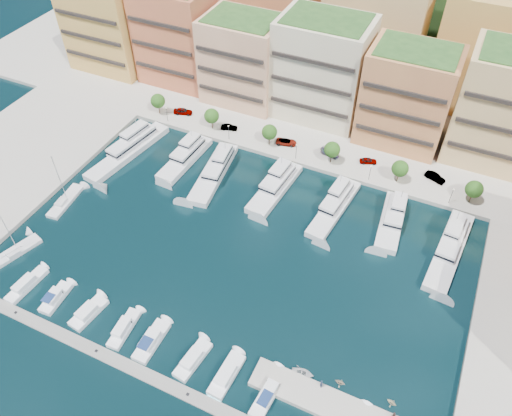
{
  "coord_description": "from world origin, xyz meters",
  "views": [
    {
      "loc": [
        30.58,
        -56.92,
        77.7
      ],
      "look_at": [
        0.54,
        7.46,
        6.0
      ],
      "focal_mm": 35.0,
      "sensor_mm": 36.0,
      "label": 1
    }
  ],
  "objects_px": {
    "yacht_6": "(451,246)",
    "cruiser_7": "(268,394)",
    "car_1": "(229,127)",
    "car_3": "(330,153)",
    "car_4": "(368,161)",
    "cruiser_3": "(124,329)",
    "cruiser_6": "(226,375)",
    "tree_0": "(158,101)",
    "yacht_4": "(335,205)",
    "lamppost_2": "(296,149)",
    "car_5": "(435,177)",
    "car_2": "(286,142)",
    "cruiser_5": "(193,360)",
    "cruiser_4": "(151,341)",
    "lamppost_0": "(167,112)",
    "cruiser_0": "(27,285)",
    "car_0": "(183,111)",
    "tender_1": "(340,382)",
    "cruiser_1": "(55,298)",
    "sailboat_0": "(16,252)",
    "tender_3": "(392,402)",
    "lamppost_4": "(452,194)",
    "yacht_3": "(276,185)",
    "yacht_1": "(186,156)",
    "person_0": "(321,384)",
    "tree_3": "(332,150)",
    "yacht_5": "(392,218)",
    "tree_2": "(269,132)",
    "tree_5": "(474,189)",
    "yacht_0": "(130,148)",
    "yacht_2": "(215,170)",
    "cruiser_2": "(88,313)",
    "tender_0": "(303,374)",
    "lamppost_3": "(370,170)",
    "sailboat_1": "(65,202)",
    "tree_1": "(212,116)"
  },
  "relations": [
    {
      "from": "lamppost_4",
      "to": "tender_1",
      "type": "distance_m",
      "value": 49.92
    },
    {
      "from": "yacht_6",
      "to": "lamppost_3",
      "type": "bearing_deg",
      "value": 148.33
    },
    {
      "from": "lamppost_4",
      "to": "cruiser_1",
      "type": "height_order",
      "value": "lamppost_4"
    },
    {
      "from": "yacht_6",
      "to": "yacht_2",
      "type": "bearing_deg",
      "value": 179.31
    },
    {
      "from": "car_4",
      "to": "tree_3",
      "type": "bearing_deg",
      "value": 90.66
    },
    {
      "from": "cruiser_1",
      "to": "sailboat_0",
      "type": "relative_size",
      "value": 0.55
    },
    {
      "from": "yacht_1",
      "to": "person_0",
      "type": "height_order",
      "value": "yacht_1"
    },
    {
      "from": "tree_2",
      "to": "yacht_3",
      "type": "height_order",
      "value": "tree_2"
    },
    {
      "from": "cruiser_3",
      "to": "car_5",
      "type": "bearing_deg",
      "value": 56.06
    },
    {
      "from": "cruiser_3",
      "to": "cruiser_5",
      "type": "bearing_deg",
      "value": 0.01
    },
    {
      "from": "tree_2",
      "to": "car_3",
      "type": "relative_size",
      "value": 1.19
    },
    {
      "from": "lamppost_0",
      "to": "car_5",
      "type": "relative_size",
      "value": 0.89
    },
    {
      "from": "yacht_1",
      "to": "sailboat_1",
      "type": "height_order",
      "value": "sailboat_1"
    },
    {
      "from": "cruiser_6",
      "to": "person_0",
      "type": "xyz_separation_m",
      "value": [
        14.7,
        4.5,
        1.4
      ]
    },
    {
      "from": "yacht_6",
      "to": "car_2",
      "type": "xyz_separation_m",
      "value": [
        -42.75,
        16.83,
        0.5
      ]
    },
    {
      "from": "yacht_2",
      "to": "yacht_4",
      "type": "height_order",
      "value": "same"
    },
    {
      "from": "tree_5",
      "to": "yacht_0",
      "type": "bearing_deg",
      "value": -168.41
    },
    {
      "from": "sailboat_0",
      "to": "cruiser_1",
      "type": "bearing_deg",
      "value": -20.39
    },
    {
      "from": "car_1",
      "to": "yacht_6",
      "type": "bearing_deg",
      "value": -123.13
    },
    {
      "from": "yacht_6",
      "to": "cruiser_7",
      "type": "relative_size",
      "value": 2.55
    },
    {
      "from": "yacht_3",
      "to": "yacht_6",
      "type": "relative_size",
      "value": 0.82
    },
    {
      "from": "yacht_4",
      "to": "person_0",
      "type": "bearing_deg",
      "value": -74.48
    },
    {
      "from": "lamppost_4",
      "to": "cruiser_3",
      "type": "xyz_separation_m",
      "value": [
        -46.14,
        -55.79,
        -3.28
      ]
    },
    {
      "from": "tree_3",
      "to": "cruiser_3",
      "type": "xyz_separation_m",
      "value": [
        -18.14,
        -58.09,
        -4.2
      ]
    },
    {
      "from": "tree_1",
      "to": "cruiser_6",
      "type": "relative_size",
      "value": 0.68
    },
    {
      "from": "cruiser_2",
      "to": "cruiser_4",
      "type": "distance_m",
      "value": 13.47
    },
    {
      "from": "lamppost_4",
      "to": "cruiser_0",
      "type": "distance_m",
      "value": 88.33
    },
    {
      "from": "car_0",
      "to": "tender_1",
      "type": "bearing_deg",
      "value": -148.32
    },
    {
      "from": "lamppost_2",
      "to": "cruiser_5",
      "type": "xyz_separation_m",
      "value": [
        3.78,
        -55.79,
        -3.28
      ]
    },
    {
      "from": "cruiser_4",
      "to": "car_4",
      "type": "distance_m",
      "value": 64.89
    },
    {
      "from": "yacht_1",
      "to": "cruiser_7",
      "type": "relative_size",
      "value": 2.0
    },
    {
      "from": "lamppost_2",
      "to": "car_5",
      "type": "height_order",
      "value": "lamppost_2"
    },
    {
      "from": "cruiser_3",
      "to": "tree_1",
      "type": "bearing_deg",
      "value": 103.42
    },
    {
      "from": "yacht_2",
      "to": "cruiser_2",
      "type": "height_order",
      "value": "yacht_2"
    },
    {
      "from": "cruiser_1",
      "to": "tree_0",
      "type": "bearing_deg",
      "value": 104.06
    },
    {
      "from": "lamppost_3",
      "to": "cruiser_4",
      "type": "height_order",
      "value": "lamppost_3"
    },
    {
      "from": "cruiser_0",
      "to": "cruiser_4",
      "type": "relative_size",
      "value": 1.08
    },
    {
      "from": "yacht_1",
      "to": "car_2",
      "type": "distance_m",
      "value": 24.84
    },
    {
      "from": "tender_0",
      "to": "car_2",
      "type": "relative_size",
      "value": 0.74
    },
    {
      "from": "tree_0",
      "to": "yacht_4",
      "type": "distance_m",
      "value": 55.57
    },
    {
      "from": "cruiser_3",
      "to": "cruiser_6",
      "type": "relative_size",
      "value": 0.98
    },
    {
      "from": "yacht_5",
      "to": "yacht_4",
      "type": "bearing_deg",
      "value": -173.68
    },
    {
      "from": "cruiser_2",
      "to": "yacht_0",
      "type": "bearing_deg",
      "value": 115.75
    },
    {
      "from": "tender_3",
      "to": "car_0",
      "type": "bearing_deg",
      "value": 67.89
    },
    {
      "from": "cruiser_3",
      "to": "sailboat_1",
      "type": "height_order",
      "value": "sailboat_1"
    },
    {
      "from": "cruiser_0",
      "to": "car_1",
      "type": "height_order",
      "value": "car_1"
    },
    {
      "from": "car_3",
      "to": "car_4",
      "type": "height_order",
      "value": "car_3"
    },
    {
      "from": "cruiser_1",
      "to": "tree_3",
      "type": "bearing_deg",
      "value": 60.07
    },
    {
      "from": "tender_3",
      "to": "car_3",
      "type": "bearing_deg",
      "value": 43.54
    },
    {
      "from": "yacht_1",
      "to": "cruiser_1",
      "type": "xyz_separation_m",
      "value": [
        -1.2,
        -45.31,
        -0.52
      ]
    }
  ]
}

